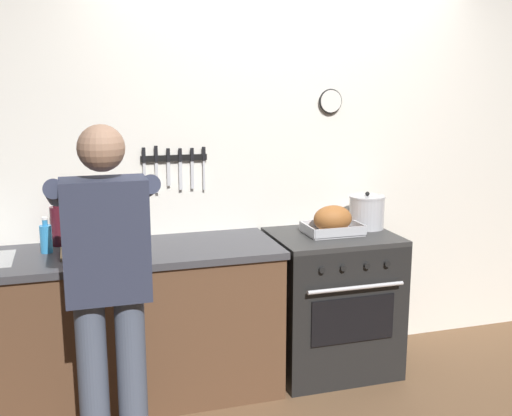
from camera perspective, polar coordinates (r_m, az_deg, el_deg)
name	(u,v)px	position (r m, az deg, el deg)	size (l,w,h in m)	color
wall_back	(282,165)	(4.08, 2.39, 4.00)	(6.00, 0.13, 2.60)	white
counter_block	(103,326)	(3.72, -13.97, -10.57)	(2.03, 0.65, 0.90)	brown
stove	(332,302)	(4.03, 7.00, -8.63)	(0.76, 0.67, 0.90)	black
person_cook	(107,278)	(2.94, -13.58, -6.31)	(0.51, 0.63, 1.66)	#4C566B
roasting_pan	(333,221)	(3.89, 7.10, -1.21)	(0.35, 0.26, 0.18)	#B7B7BC
stock_pot	(367,212)	(4.07, 10.20, -0.36)	(0.23, 0.23, 0.24)	#B7B7BC
cutting_board	(94,252)	(3.56, -14.74, -3.94)	(0.36, 0.24, 0.02)	tan
bottle_vinegar	(110,231)	(3.65, -13.38, -2.05)	(0.06, 0.06, 0.23)	#997F4C
bottle_wine_red	(57,225)	(3.76, -17.89, -1.50)	(0.08, 0.08, 0.29)	#47141E
bottle_dish_soap	(46,238)	(3.64, -18.85, -2.64)	(0.07, 0.07, 0.20)	#338CCC
bottle_soy_sauce	(76,232)	(3.70, -16.31, -2.14)	(0.05, 0.05, 0.22)	black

